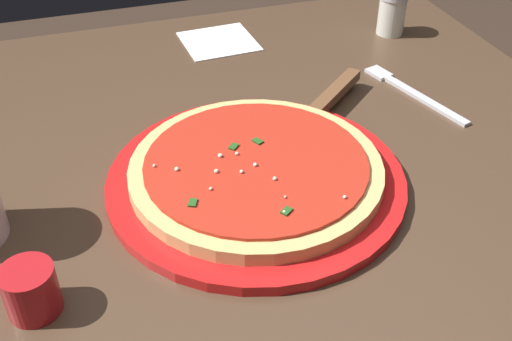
# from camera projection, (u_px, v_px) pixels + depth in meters

# --- Properties ---
(restaurant_table) EXTENTS (1.01, 0.88, 0.77)m
(restaurant_table) POSITION_uv_depth(u_px,v_px,m) (287.00, 277.00, 0.78)
(restaurant_table) COLOR black
(restaurant_table) RESTS_ON ground_plane
(serving_plate) EXTENTS (0.34, 0.34, 0.01)m
(serving_plate) POSITION_uv_depth(u_px,v_px,m) (256.00, 180.00, 0.70)
(serving_plate) COLOR red
(serving_plate) RESTS_ON restaurant_table
(pizza) EXTENTS (0.28, 0.28, 0.02)m
(pizza) POSITION_uv_depth(u_px,v_px,m) (256.00, 169.00, 0.69)
(pizza) COLOR #DBB26B
(pizza) RESTS_ON serving_plate
(pizza_server) EXTENTS (0.18, 0.20, 0.01)m
(pizza_server) POSITION_uv_depth(u_px,v_px,m) (321.00, 108.00, 0.80)
(pizza_server) COLOR silver
(pizza_server) RESTS_ON serving_plate
(cup_small_sauce) EXTENTS (0.05, 0.05, 0.05)m
(cup_small_sauce) POSITION_uv_depth(u_px,v_px,m) (31.00, 290.00, 0.55)
(cup_small_sauce) COLOR #B2191E
(cup_small_sauce) RESTS_ON restaurant_table
(napkin_folded_right) EXTENTS (0.12, 0.12, 0.00)m
(napkin_folded_right) POSITION_uv_depth(u_px,v_px,m) (219.00, 41.00, 1.00)
(napkin_folded_right) COLOR white
(napkin_folded_right) RESTS_ON restaurant_table
(fork) EXTENTS (0.18, 0.07, 0.00)m
(fork) POSITION_uv_depth(u_px,v_px,m) (409.00, 91.00, 0.87)
(fork) COLOR silver
(fork) RESTS_ON restaurant_table
(parmesan_shaker) EXTENTS (0.05, 0.05, 0.07)m
(parmesan_shaker) POSITION_uv_depth(u_px,v_px,m) (392.00, 11.00, 1.01)
(parmesan_shaker) COLOR silver
(parmesan_shaker) RESTS_ON restaurant_table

